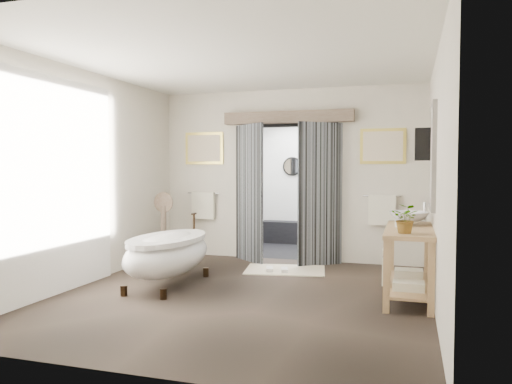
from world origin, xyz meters
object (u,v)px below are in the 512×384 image
Objects in this scene: rug at (285,270)px; basin at (409,218)px; clawfoot_tub at (168,253)px; vanity at (407,256)px.

basin is (1.81, -0.78, 0.93)m from rug.
clawfoot_tub is 1.53× the size of rug.
vanity is 0.55m from basin.
vanity is 1.33× the size of rug.
clawfoot_tub is 3.75× the size of basin.
vanity is (3.05, 0.30, 0.07)m from clawfoot_tub.
vanity is 2.17m from rug.
basin reaches higher than clawfoot_tub.
basin is at bearing 86.71° from vanity.
basin is at bearing -23.25° from rug.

